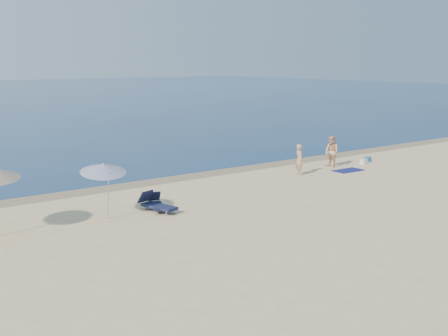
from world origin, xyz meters
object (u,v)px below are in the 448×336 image
(person_right, at_px, (332,152))
(umbrella_near, at_px, (103,168))
(person_left, at_px, (299,160))
(blue_cooler, at_px, (368,159))

(person_right, relative_size, umbrella_near, 0.77)
(person_right, height_order, umbrella_near, umbrella_near)
(umbrella_near, bearing_deg, person_left, 19.07)
(person_left, height_order, blue_cooler, person_left)
(person_right, xyz_separation_m, umbrella_near, (-14.98, -2.08, 1.07))
(person_right, bearing_deg, blue_cooler, 88.39)
(umbrella_near, bearing_deg, blue_cooler, 17.80)
(person_left, relative_size, person_right, 0.93)
(blue_cooler, xyz_separation_m, umbrella_near, (-18.05, -1.97, 1.82))
(person_left, xyz_separation_m, blue_cooler, (6.13, 0.40, -0.68))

